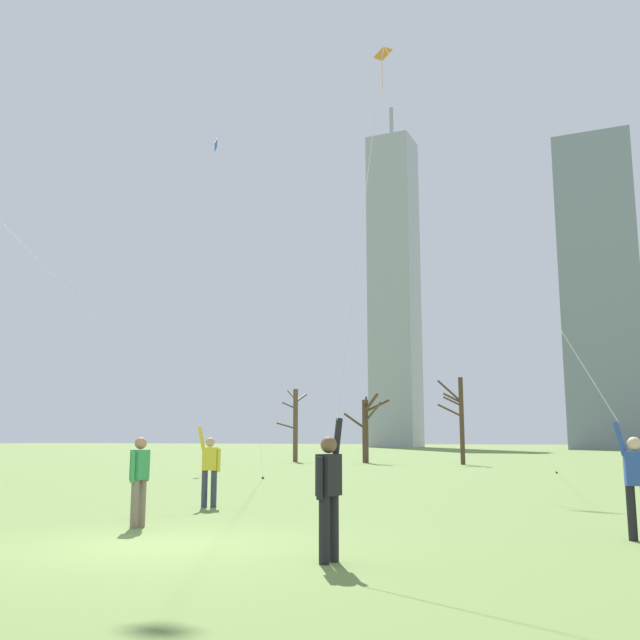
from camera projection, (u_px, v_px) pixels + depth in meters
ground_plane at (158, 546)px, 10.66m from camera, size 400.00×400.00×0.00m
kite_flyer_midfield_left_green at (354, 283)px, 11.59m from camera, size 1.96×9.99×17.88m
kite_flyer_midfield_center_red at (559, 349)px, 11.79m from camera, size 6.30×2.07×12.60m
kite_flyer_foreground_right_yellow at (132, 382)px, 17.59m from camera, size 14.19×3.52×15.13m
bystander_far_off_by_trees at (139, 477)px, 13.01m from camera, size 0.22×0.51×1.62m
distant_kite_low_near_trees_orange at (393, 78)px, 38.43m from camera, size 8.46×1.44×22.95m
distant_kite_high_overhead_blue at (215, 169)px, 51.90m from camera, size 4.40×6.69×23.72m
bare_tree_right_of_center at (460, 415)px, 44.98m from camera, size 1.72×1.68×5.51m
bare_tree_left_of_center at (366, 425)px, 47.74m from camera, size 3.17×1.65×4.56m
bare_tree_far_right_edge at (295, 422)px, 50.28m from camera, size 1.48×2.22×5.11m
skyline_mid_tower_right at (600, 289)px, 109.23m from camera, size 11.44×7.55×48.52m
skyline_squat_block at (394, 289)px, 139.70m from camera, size 8.57×7.95×68.61m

